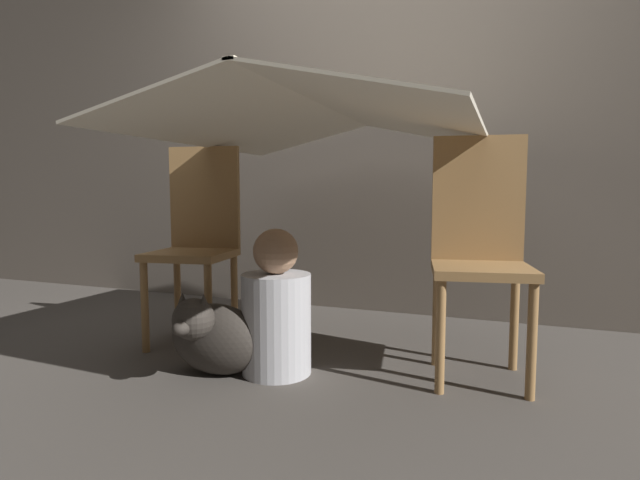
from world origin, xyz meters
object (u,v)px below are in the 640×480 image
at_px(chair_right, 480,246).
at_px(dog, 213,336).
at_px(chair_left, 197,236).
at_px(person_front, 276,312).

xyz_separation_m(chair_right, dog, (-1.02, -0.42, -0.37)).
bearing_deg(chair_left, chair_right, -9.45).
distance_m(chair_left, person_front, 0.71).
distance_m(chair_left, dog, 0.66).
xyz_separation_m(chair_left, dog, (0.36, -0.42, -0.37)).
xyz_separation_m(chair_left, chair_right, (1.37, -0.00, 0.00)).
bearing_deg(chair_left, dog, -58.82).
relative_size(chair_right, dog, 2.37).
bearing_deg(person_front, chair_left, 153.68).
height_order(chair_left, dog, chair_left).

